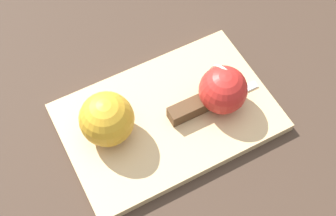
# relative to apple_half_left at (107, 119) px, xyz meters

# --- Properties ---
(ground_plane) EXTENTS (4.00, 4.00, 0.00)m
(ground_plane) POSITION_rel_apple_half_left_xyz_m (0.09, 0.00, -0.06)
(ground_plane) COLOR #38281E
(cutting_board) EXTENTS (0.35, 0.25, 0.02)m
(cutting_board) POSITION_rel_apple_half_left_xyz_m (0.09, 0.00, -0.05)
(cutting_board) COLOR tan
(cutting_board) RESTS_ON ground_plane
(apple_half_left) EXTENTS (0.08, 0.08, 0.08)m
(apple_half_left) POSITION_rel_apple_half_left_xyz_m (0.00, 0.00, 0.00)
(apple_half_left) COLOR gold
(apple_half_left) RESTS_ON cutting_board
(apple_half_right) EXTENTS (0.07, 0.07, 0.07)m
(apple_half_right) POSITION_rel_apple_half_left_xyz_m (0.17, -0.01, -0.00)
(apple_half_right) COLOR red
(apple_half_right) RESTS_ON cutting_board
(knife) EXTENTS (0.15, 0.04, 0.02)m
(knife) POSITION_rel_apple_half_left_xyz_m (0.13, -0.01, -0.03)
(knife) COLOR silver
(knife) RESTS_ON cutting_board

